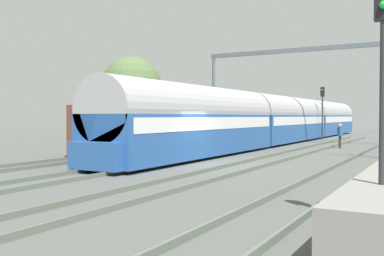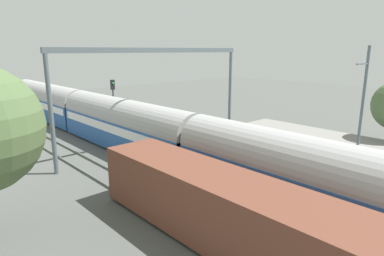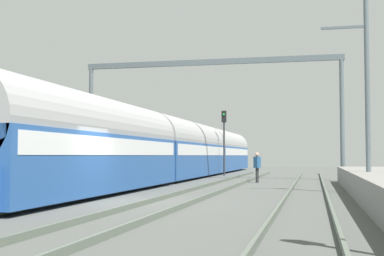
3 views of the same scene
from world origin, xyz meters
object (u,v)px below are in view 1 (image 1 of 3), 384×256
freight_car (157,128)px  catenary_gantry (306,71)px  railway_signal_near (383,67)px  passenger_train (286,119)px  railway_signal_far (322,106)px  person_crossing (340,134)px

freight_car → catenary_gantry: bearing=62.6°
freight_car → railway_signal_near: size_ratio=2.57×
passenger_train → railway_signal_near: bearing=-69.2°
freight_car → railway_signal_near: 20.70m
railway_signal_far → catenary_gantry: (0.19, -6.84, 2.71)m
freight_car → person_crossing: freight_car is taller
passenger_train → railway_signal_far: railway_signal_far is taller
railway_signal_near → railway_signal_far: (-8.80, 33.27, -0.00)m
railway_signal_near → railway_signal_far: size_ratio=1.00×
railway_signal_near → catenary_gantry: 27.93m
catenary_gantry → passenger_train: bearing=140.5°
person_crossing → railway_signal_far: bearing=-20.6°
catenary_gantry → freight_car: bearing=-117.4°
passenger_train → freight_car: passenger_train is taller
passenger_train → person_crossing: (5.54, -5.27, -0.94)m
person_crossing → catenary_gantry: (-3.42, 3.53, 4.91)m
railway_signal_near → catenary_gantry: size_ratio=0.30×
freight_car → railway_signal_near: bearing=-43.6°
catenary_gantry → person_crossing: bearing=-45.9°
person_crossing → railway_signal_far: (-3.62, 10.38, 2.20)m
person_crossing → passenger_train: bearing=6.5°
railway_signal_far → person_crossing: bearing=-70.8°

